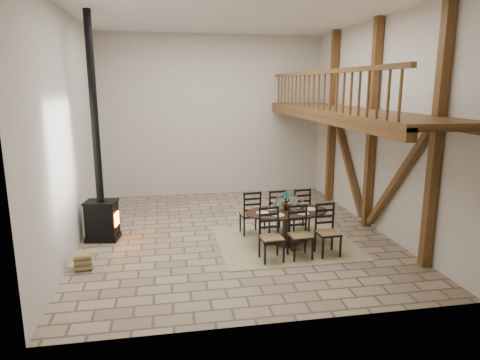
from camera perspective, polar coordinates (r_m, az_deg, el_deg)
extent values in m
plane|color=tan|center=(10.30, -0.86, -7.13)|extent=(8.00, 8.00, 0.00)
cube|color=beige|center=(13.69, -3.64, 8.48)|extent=(7.00, 0.02, 5.00)
cube|color=beige|center=(5.86, 5.43, 3.00)|extent=(7.00, 0.02, 5.00)
cube|color=beige|center=(9.81, -21.64, 6.02)|extent=(0.02, 8.00, 5.00)
cube|color=beige|center=(10.87, 17.76, 6.85)|extent=(0.02, 8.00, 5.00)
cube|color=white|center=(9.82, -0.96, 21.53)|extent=(7.00, 8.00, 0.02)
cube|color=brown|center=(8.68, 24.72, 5.01)|extent=(0.18, 0.18, 5.00)
cube|color=brown|center=(10.81, 17.19, 6.86)|extent=(0.18, 0.18, 5.00)
cube|color=brown|center=(13.08, 12.18, 8.03)|extent=(0.18, 0.18, 5.00)
cube|color=brown|center=(9.89, 20.07, -0.28)|extent=(0.14, 2.16, 2.54)
cube|color=brown|center=(12.07, 14.17, 2.31)|extent=(0.14, 2.16, 2.54)
cube|color=brown|center=(10.79, 17.30, 8.45)|extent=(0.20, 7.80, 0.20)
cube|color=brown|center=(10.49, 13.98, 8.81)|extent=(1.60, 7.80, 0.12)
cube|color=brown|center=(10.24, 10.33, 8.33)|extent=(0.18, 7.80, 0.22)
cube|color=brown|center=(10.21, 10.55, 13.93)|extent=(0.09, 7.60, 0.09)
cube|color=brown|center=(10.21, 10.46, 11.58)|extent=(0.06, 7.60, 0.86)
cube|color=tan|center=(9.70, 6.15, -8.41)|extent=(3.00, 2.50, 0.02)
ellipsoid|color=black|center=(9.46, 6.26, -4.26)|extent=(1.92, 1.24, 0.04)
cylinder|color=black|center=(9.58, 6.20, -6.45)|extent=(0.18, 0.18, 0.68)
cylinder|color=black|center=(9.68, 6.16, -8.19)|extent=(0.57, 0.57, 0.06)
cube|color=#A27D4B|center=(8.62, 4.23, -7.70)|extent=(0.47, 0.46, 0.04)
cube|color=black|center=(8.71, 4.21, -9.27)|extent=(0.45, 0.45, 0.47)
cube|color=black|center=(8.70, 3.87, -5.51)|extent=(0.39, 0.07, 0.61)
cube|color=#A27D4B|center=(8.82, 8.04, -7.32)|extent=(0.47, 0.46, 0.04)
cube|color=black|center=(8.91, 7.99, -8.86)|extent=(0.45, 0.45, 0.47)
cube|color=black|center=(8.90, 7.64, -5.18)|extent=(0.39, 0.07, 0.61)
cube|color=#A27D4B|center=(9.06, 11.66, -6.92)|extent=(0.47, 0.46, 0.04)
cube|color=black|center=(9.14, 11.59, -8.43)|extent=(0.45, 0.45, 0.47)
cube|color=black|center=(9.13, 11.22, -4.85)|extent=(0.39, 0.07, 0.61)
cube|color=#A27D4B|center=(10.10, 1.36, -4.61)|extent=(0.47, 0.46, 0.04)
cube|color=black|center=(10.18, 1.36, -5.98)|extent=(0.45, 0.45, 0.47)
cube|color=black|center=(9.84, 1.67, -3.34)|extent=(0.39, 0.07, 0.61)
cube|color=#A27D4B|center=(10.27, 4.67, -4.35)|extent=(0.47, 0.46, 0.04)
cube|color=black|center=(10.35, 4.64, -5.70)|extent=(0.45, 0.45, 0.47)
cube|color=black|center=(10.01, 5.04, -3.10)|extent=(0.39, 0.07, 0.61)
cube|color=#A27D4B|center=(10.47, 7.85, -4.09)|extent=(0.47, 0.46, 0.04)
cube|color=black|center=(10.55, 7.81, -5.42)|extent=(0.45, 0.45, 0.47)
cube|color=black|center=(10.22, 8.29, -2.86)|extent=(0.39, 0.07, 0.61)
cube|color=silver|center=(9.45, 6.26, -4.11)|extent=(1.47, 0.80, 0.01)
cube|color=white|center=(9.43, 6.27, -3.62)|extent=(0.93, 0.36, 0.18)
cylinder|color=white|center=(9.35, 5.23, -3.23)|extent=(0.12, 0.12, 0.34)
cylinder|color=white|center=(9.47, 7.33, -3.07)|extent=(0.12, 0.12, 0.34)
cylinder|color=white|center=(9.37, 5.22, -3.76)|extent=(0.06, 0.06, 0.16)
cylinder|color=white|center=(9.49, 7.31, -3.59)|extent=(0.06, 0.06, 0.16)
imported|color=#4C723F|center=(9.44, 6.19, -2.81)|extent=(0.23, 0.17, 0.43)
cube|color=black|center=(10.38, -17.76, -7.27)|extent=(0.79, 0.65, 0.11)
cube|color=black|center=(10.25, -17.92, -4.98)|extent=(0.72, 0.59, 0.76)
cube|color=#FF590C|center=(10.15, -16.10, -5.02)|extent=(0.07, 0.30, 0.30)
cube|color=black|center=(10.14, -18.08, -2.81)|extent=(0.77, 0.64, 0.04)
cylinder|color=black|center=(9.82, -18.90, 8.91)|extent=(0.16, 0.16, 4.09)
cylinder|color=brown|center=(10.97, -17.10, -5.49)|extent=(0.54, 0.54, 0.35)
cube|color=#9A7F56|center=(10.91, -17.17, -4.40)|extent=(0.29, 0.29, 0.10)
cube|color=#9A7F56|center=(8.88, -20.20, -10.08)|extent=(0.37, 0.37, 0.33)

